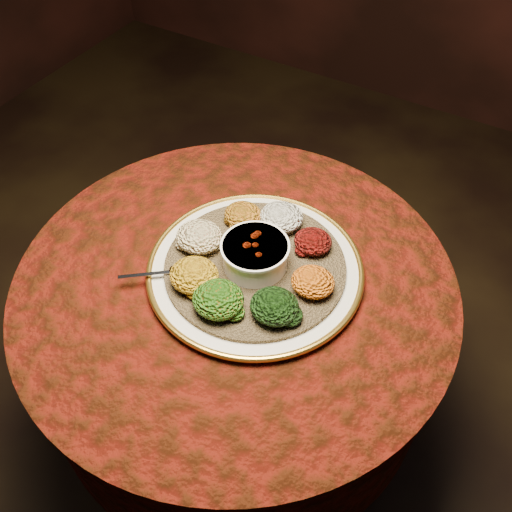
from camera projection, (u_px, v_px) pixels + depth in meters
The scene contains 13 objects.
table at pixel (237, 326), 1.36m from camera, with size 0.96×0.96×0.73m.
platter at pixel (255, 269), 1.23m from camera, with size 0.58×0.58×0.02m.
injera at pixel (255, 266), 1.22m from camera, with size 0.39×0.39×0.01m, color olive.
stew_bowl at pixel (255, 253), 1.19m from camera, with size 0.15×0.15×0.06m.
spoon at pixel (172, 271), 1.20m from camera, with size 0.12×0.10×0.01m.
portion_ayib at pixel (282, 217), 1.28m from camera, with size 0.10×0.09×0.05m, color beige.
portion_kitfo at pixel (313, 241), 1.24m from camera, with size 0.08×0.08×0.04m, color black.
portion_tikil at pixel (313, 282), 1.16m from camera, with size 0.09×0.09×0.04m, color #A9620E.
portion_gomen at pixel (274, 306), 1.12m from camera, with size 0.10×0.09×0.05m, color black.
portion_mixveg at pixel (218, 299), 1.12m from camera, with size 0.10×0.10×0.05m, color #A23C0A.
portion_kik at pixel (194, 275), 1.17m from camera, with size 0.10×0.10×0.05m, color #B68510.
portion_timatim at pixel (199, 237), 1.24m from camera, with size 0.10×0.10×0.05m, color #770807.
portion_shiro at pixel (243, 215), 1.29m from camera, with size 0.09×0.08×0.04m, color #A45713.
Camera 1 is at (0.43, -0.66, 1.68)m, focal length 40.00 mm.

